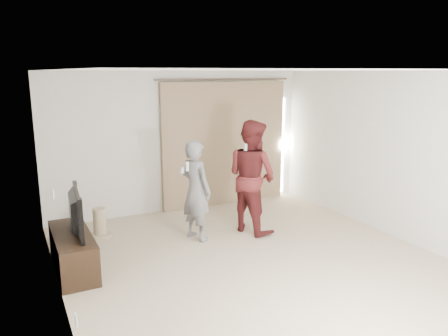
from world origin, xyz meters
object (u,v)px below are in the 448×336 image
Objects in this scene: tv_console at (73,252)px; person_woman at (252,176)px; person_man at (196,190)px; tv at (70,212)px.

person_woman reaches higher than tv_console.
person_woman is (2.86, 0.23, 0.66)m from tv_console.
tv_console is at bearing -175.31° from person_woman.
tv is at bearing -171.21° from person_man.
person_man is (1.90, 0.29, -0.02)m from tv.
tv_console is at bearing -171.21° from person_man.
tv_console is at bearing 0.00° from tv.
tv is at bearing 0.00° from tv_console.
person_man is at bearing -76.56° from tv.
tv is 0.65× the size of person_man.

